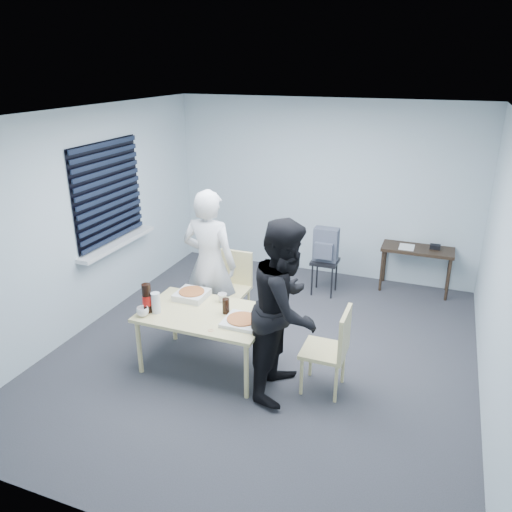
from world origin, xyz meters
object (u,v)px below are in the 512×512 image
at_px(chair_far, 233,282).
at_px(side_table, 417,253).
at_px(stool, 325,268).
at_px(person_white, 210,264).
at_px(backpack, 326,245).
at_px(mug_a, 143,312).
at_px(chair_right, 333,345).
at_px(mug_b, 222,298).
at_px(dining_table, 206,318).
at_px(person_black, 286,309).
at_px(soda_bottle, 147,299).

height_order(chair_far, side_table, chair_far).
bearing_deg(stool, person_white, -122.76).
height_order(backpack, mug_a, backpack).
height_order(chair_right, mug_b, chair_right).
distance_m(chair_far, mug_b, 0.82).
bearing_deg(mug_a, stool, 62.81).
bearing_deg(person_white, mug_a, 73.07).
relative_size(dining_table, person_white, 0.75).
xyz_separation_m(dining_table, person_black, (0.89, -0.07, 0.30)).
xyz_separation_m(person_white, mug_a, (-0.29, -0.96, -0.19)).
bearing_deg(backpack, side_table, 27.74).
xyz_separation_m(chair_right, person_black, (-0.45, -0.12, 0.37)).
height_order(dining_table, person_black, person_black).
xyz_separation_m(dining_table, chair_far, (-0.15, 1.07, -0.07)).
bearing_deg(soda_bottle, person_white, 71.38).
bearing_deg(side_table, mug_a, -128.90).
relative_size(person_white, mug_b, 17.70).
xyz_separation_m(mug_b, soda_bottle, (-0.62, -0.49, 0.10)).
height_order(chair_far, person_black, person_black).
xyz_separation_m(chair_right, mug_a, (-1.90, -0.35, 0.18)).
height_order(chair_far, chair_right, same).
bearing_deg(mug_a, person_black, 8.88).
distance_m(chair_far, side_table, 2.67).
xyz_separation_m(stool, backpack, (0.00, -0.01, 0.34)).
relative_size(side_table, stool, 1.95).
height_order(dining_table, soda_bottle, soda_bottle).
distance_m(person_black, stool, 2.35).
relative_size(side_table, backpack, 2.08).
xyz_separation_m(backpack, mug_a, (-1.29, -2.50, -0.03)).
xyz_separation_m(dining_table, mug_b, (0.06, 0.29, 0.11)).
distance_m(mug_a, soda_bottle, 0.14).
height_order(stool, soda_bottle, soda_bottle).
height_order(chair_right, backpack, backpack).
bearing_deg(mug_b, mug_a, -136.50).
distance_m(dining_table, person_black, 0.94).
relative_size(mug_a, mug_b, 1.23).
bearing_deg(mug_a, chair_far, 73.24).
bearing_deg(soda_bottle, chair_far, 72.08).
bearing_deg(dining_table, chair_far, 97.98).
xyz_separation_m(backpack, mug_b, (-0.67, -1.92, -0.03)).
relative_size(dining_table, chair_right, 1.48).
relative_size(chair_far, mug_b, 8.90).
relative_size(dining_table, backpack, 2.84).
relative_size(stool, soda_bottle, 1.58).
distance_m(side_table, mug_a, 3.94).
distance_m(person_white, person_black, 1.37).
xyz_separation_m(chair_far, backpack, (0.88, 1.14, 0.21)).
height_order(person_white, mug_a, person_white).
relative_size(dining_table, side_table, 1.36).
bearing_deg(person_white, person_black, 147.47).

